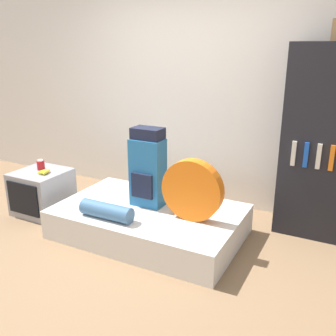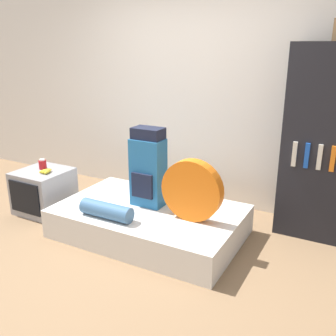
% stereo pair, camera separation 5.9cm
% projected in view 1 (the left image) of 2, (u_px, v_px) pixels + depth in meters
% --- Properties ---
extents(ground_plane, '(16.00, 16.00, 0.00)m').
position_uv_depth(ground_plane, '(113.00, 262.00, 3.32)').
color(ground_plane, '#846647').
extents(wall_back, '(8.00, 0.05, 2.60)m').
position_uv_depth(wall_back, '(194.00, 93.00, 4.36)').
color(wall_back, white).
rests_on(wall_back, ground_plane).
extents(bed, '(1.80, 1.13, 0.29)m').
position_uv_depth(bed, '(149.00, 221.00, 3.76)').
color(bed, silver).
rests_on(bed, ground_plane).
extents(backpack, '(0.32, 0.24, 0.79)m').
position_uv_depth(backpack, '(148.00, 169.00, 3.68)').
color(backpack, '#23669E').
rests_on(backpack, bed).
extents(tent_bag, '(0.58, 0.11, 0.58)m').
position_uv_depth(tent_bag, '(192.00, 190.00, 3.39)').
color(tent_bag, orange).
rests_on(tent_bag, bed).
extents(sleeping_roll, '(0.53, 0.15, 0.15)m').
position_uv_depth(sleeping_roll, '(106.00, 211.00, 3.47)').
color(sleeping_roll, '#3D668E').
rests_on(sleeping_roll, bed).
extents(television, '(0.54, 0.56, 0.49)m').
position_uv_depth(television, '(42.00, 192.00, 4.25)').
color(television, '#939399').
rests_on(television, ground_plane).
extents(canister, '(0.09, 0.09, 0.12)m').
position_uv_depth(canister, '(41.00, 165.00, 4.22)').
color(canister, '#B2191E').
rests_on(canister, television).
extents(banana_bunch, '(0.12, 0.15, 0.04)m').
position_uv_depth(banana_bunch, '(45.00, 172.00, 4.10)').
color(banana_bunch, yellow).
rests_on(banana_bunch, television).
extents(bookshelf, '(0.83, 0.41, 1.86)m').
position_uv_depth(bookshelf, '(328.00, 145.00, 3.55)').
color(bookshelf, black).
rests_on(bookshelf, ground_plane).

